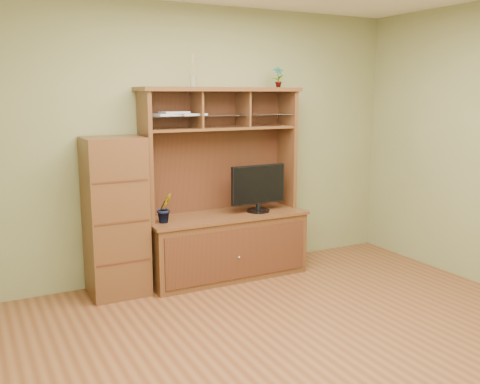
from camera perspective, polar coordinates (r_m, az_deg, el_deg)
room at (r=3.73m, az=8.24°, el=2.82°), size 4.54×4.04×2.74m
media_hutch at (r=5.41m, az=-1.66°, el=-3.62°), size 1.66×0.61×1.90m
monitor at (r=5.42m, az=1.97°, el=0.51°), size 0.61×0.23×0.48m
orchid_plant at (r=5.03m, az=-8.03°, el=-1.70°), size 0.18×0.15×0.28m
top_plant at (r=5.64m, az=4.09°, el=12.14°), size 0.13×0.10×0.21m
reed_diffuser at (r=5.21m, az=-5.04°, el=12.44°), size 0.06×0.06×0.31m
magazines at (r=5.14m, az=-6.75°, el=8.28°), size 0.54×0.26×0.04m
side_cabinet at (r=5.01m, az=-13.15°, el=-2.61°), size 0.52×0.47×1.46m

